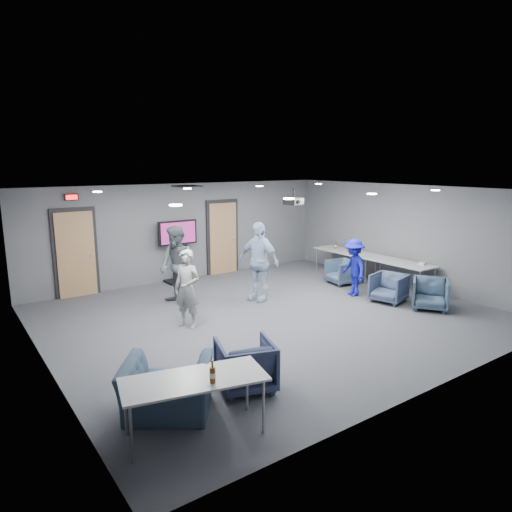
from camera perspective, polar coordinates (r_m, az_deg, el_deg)
floor at (r=10.00m, az=1.79°, el=-7.42°), size 9.00×9.00×0.00m
ceiling at (r=9.48m, az=1.89°, el=8.21°), size 9.00×9.00×0.00m
wall_back at (r=13.02m, az=-8.85°, el=3.02°), size 9.00×0.02×2.70m
wall_front at (r=6.98m, az=22.11°, el=-5.13°), size 9.00×0.02×2.70m
wall_left at (r=7.87m, az=-25.36°, el=-3.57°), size 0.02×8.00×2.70m
wall_right at (r=12.84m, az=18.10°, el=2.46°), size 0.02×8.00×2.70m
door_left at (r=12.01m, az=-21.60°, el=0.26°), size 1.06×0.17×2.24m
door_right at (r=13.59m, az=-4.19°, el=2.28°), size 1.06×0.17×2.24m
exit_sign at (r=11.82m, az=-22.08°, el=6.83°), size 0.32×0.08×0.16m
hvac_diffuser at (r=11.59m, az=-8.60°, el=8.63°), size 0.60×0.60×0.03m
downlights at (r=9.48m, az=1.89°, el=8.12°), size 6.18×3.78×0.02m
person_a at (r=9.22m, az=-8.60°, el=-4.06°), size 0.61×0.69×1.58m
person_b at (r=10.64m, az=-9.88°, el=-1.24°), size 0.83×1.00×1.85m
person_c at (r=10.86m, az=0.31°, el=-0.68°), size 0.80×1.20×1.90m
person_d at (r=11.54m, az=12.09°, el=-1.42°), size 0.80×1.04×1.43m
chair_right_a at (r=12.67m, az=10.69°, el=-1.98°), size 0.83×0.81×0.66m
chair_right_b at (r=11.30m, az=16.25°, el=-3.84°), size 0.92×0.90×0.69m
chair_right_c at (r=11.05m, az=20.95°, el=-4.44°), size 1.07×1.07×0.71m
chair_front_a at (r=6.83m, az=-1.35°, el=-13.42°), size 1.00×1.02×0.74m
chair_front_b at (r=6.30m, az=-11.03°, el=-15.95°), size 1.49×1.45×0.73m
table_right_a at (r=13.61m, az=11.12°, el=0.48°), size 0.80×1.91×0.73m
table_right_b at (r=12.41m, az=17.45°, el=-0.91°), size 0.77×1.86×0.73m
table_front_left at (r=5.70m, az=-7.75°, el=-15.34°), size 1.85×1.10×0.73m
bottle_front at (r=5.51m, az=-5.45°, el=-14.53°), size 0.07×0.07×0.28m
bottle_right at (r=13.85m, az=9.94°, el=1.28°), size 0.07×0.07×0.25m
snack_box at (r=13.47m, az=11.41°, el=0.62°), size 0.19×0.15×0.04m
wrapper at (r=12.27m, az=20.00°, el=-0.89°), size 0.26×0.23×0.05m
tv_stand at (r=12.70m, az=-9.70°, el=1.06°), size 1.12×0.53×1.72m
projector at (r=10.41m, az=4.71°, el=6.84°), size 0.44×0.41×0.36m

